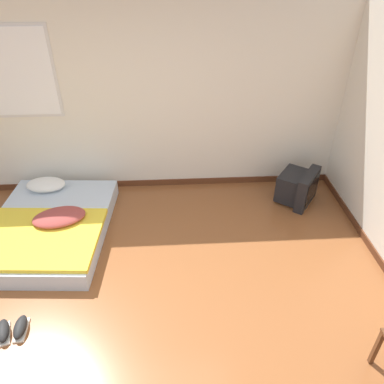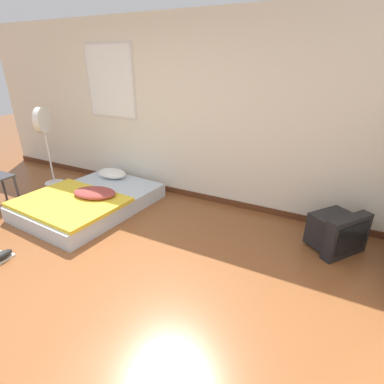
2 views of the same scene
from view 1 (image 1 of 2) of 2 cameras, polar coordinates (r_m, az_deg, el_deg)
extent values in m
plane|color=brown|center=(3.75, -10.73, -21.03)|extent=(20.00, 20.00, 0.00)
cube|color=silver|center=(5.06, -9.43, 13.62)|extent=(8.05, 0.06, 2.60)
cube|color=#562D19|center=(5.58, -8.27, 1.35)|extent=(8.05, 0.02, 0.09)
cube|color=silver|center=(5.22, -25.20, 16.08)|extent=(0.95, 0.01, 1.13)
cube|color=white|center=(5.21, -25.22, 16.06)|extent=(0.88, 0.01, 1.06)
cube|color=silver|center=(4.93, -20.86, -5.03)|extent=(1.48, 1.90, 0.21)
ellipsoid|color=white|center=(5.44, -21.38, 1.07)|extent=(0.54, 0.37, 0.14)
cube|color=yellow|center=(4.61, -22.49, -6.43)|extent=(1.46, 1.15, 0.05)
ellipsoid|color=#993D38|center=(4.72, -19.58, -3.60)|extent=(0.69, 0.53, 0.11)
cube|color=black|center=(5.34, 14.95, 0.99)|extent=(0.52, 0.56, 0.38)
cube|color=black|center=(5.29, 17.16, 0.45)|extent=(0.44, 0.54, 0.47)
cube|color=black|center=(5.27, 17.88, 0.33)|extent=(0.28, 0.38, 0.34)
cube|color=brown|center=(3.72, 26.30, -20.47)|extent=(0.04, 0.04, 0.42)
cube|color=silver|center=(4.09, -26.68, -18.76)|extent=(0.17, 0.28, 0.02)
ellipsoid|color=black|center=(4.06, -26.86, -18.33)|extent=(0.18, 0.28, 0.09)
cube|color=silver|center=(4.05, -24.53, -18.61)|extent=(0.11, 0.27, 0.02)
ellipsoid|color=black|center=(4.02, -24.70, -18.18)|extent=(0.12, 0.27, 0.09)
camera|label=2|loc=(2.10, 48.62, -9.23)|focal=28.00mm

